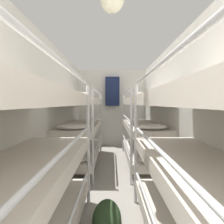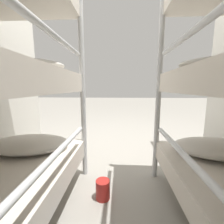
% 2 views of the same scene
% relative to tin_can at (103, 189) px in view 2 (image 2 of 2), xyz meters
% --- Properties ---
extents(ground_plane, '(20.00, 20.00, 0.00)m').
position_rel_tin_can_xyz_m(ground_plane, '(-0.12, -0.88, -0.07)').
color(ground_plane, gray).
extents(tin_can, '(0.10, 0.10, 0.14)m').
position_rel_tin_can_xyz_m(tin_can, '(0.00, 0.00, 0.00)').
color(tin_can, '#AD231E').
rests_on(tin_can, ground_plane).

